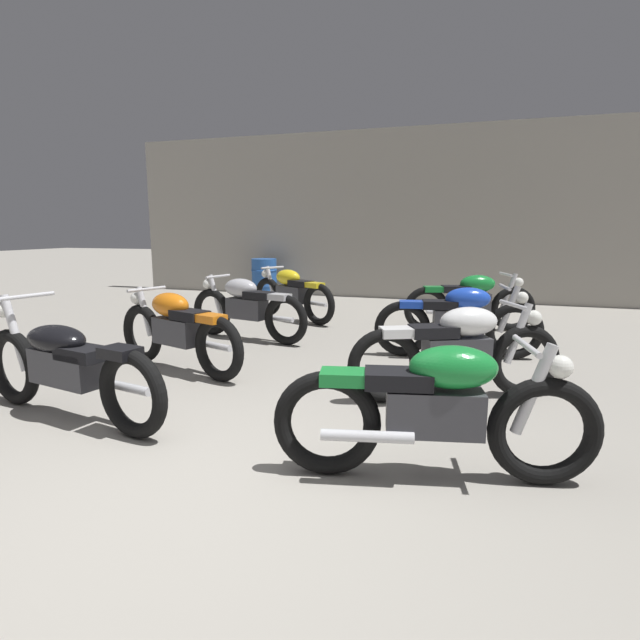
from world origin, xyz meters
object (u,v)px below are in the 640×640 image
(oil_drum, at_px, (264,278))
(motorcycle_left_row_0, at_px, (66,365))
(motorcycle_left_row_2, at_px, (246,307))
(motorcycle_left_row_1, at_px, (177,329))
(motorcycle_left_row_3, at_px, (292,293))
(motorcycle_right_row_3, at_px, (471,301))
(motorcycle_right_row_0, at_px, (436,408))
(motorcycle_right_row_2, at_px, (459,320))
(motorcycle_right_row_1, at_px, (458,350))

(oil_drum, bearing_deg, motorcycle_left_row_0, -77.71)
(motorcycle_left_row_2, distance_m, oil_drum, 4.56)
(motorcycle_left_row_2, bearing_deg, motorcycle_left_row_1, -90.33)
(motorcycle_left_row_2, relative_size, motorcycle_left_row_3, 1.08)
(motorcycle_left_row_0, relative_size, motorcycle_right_row_3, 1.13)
(motorcycle_left_row_1, distance_m, motorcycle_left_row_2, 1.66)
(motorcycle_left_row_1, relative_size, motorcycle_right_row_3, 1.00)
(motorcycle_right_row_0, distance_m, oil_drum, 8.78)
(motorcycle_right_row_3, bearing_deg, motorcycle_right_row_2, -92.66)
(motorcycle_left_row_0, relative_size, motorcycle_left_row_3, 1.20)
(motorcycle_left_row_1, relative_size, motorcycle_left_row_2, 0.98)
(motorcycle_left_row_3, bearing_deg, motorcycle_left_row_1, -90.89)
(motorcycle_left_row_1, xyz_separation_m, motorcycle_right_row_3, (2.93, 3.23, 0.00))
(motorcycle_right_row_0, height_order, motorcycle_right_row_3, same)
(motorcycle_right_row_0, distance_m, motorcycle_right_row_3, 4.84)
(motorcycle_right_row_3, height_order, oil_drum, motorcycle_right_row_3)
(motorcycle_right_row_3, bearing_deg, motorcycle_left_row_3, 179.03)
(motorcycle_right_row_0, height_order, motorcycle_right_row_1, same)
(motorcycle_left_row_0, bearing_deg, motorcycle_right_row_0, -2.12)
(motorcycle_left_row_2, distance_m, motorcycle_left_row_3, 1.62)
(motorcycle_right_row_1, relative_size, oil_drum, 2.15)
(motorcycle_left_row_2, xyz_separation_m, motorcycle_right_row_3, (2.93, 1.57, 0.00))
(motorcycle_left_row_3, relative_size, oil_drum, 2.11)
(motorcycle_right_row_3, bearing_deg, motorcycle_left_row_2, -151.75)
(motorcycle_right_row_1, relative_size, motorcycle_right_row_3, 0.96)
(motorcycle_left_row_3, xyz_separation_m, motorcycle_right_row_2, (2.80, -1.76, 0.00))
(motorcycle_left_row_0, distance_m, motorcycle_right_row_0, 2.91)
(motorcycle_left_row_3, height_order, motorcycle_right_row_2, same)
(motorcycle_right_row_0, bearing_deg, motorcycle_right_row_1, 88.54)
(motorcycle_right_row_0, bearing_deg, motorcycle_left_row_0, 177.88)
(motorcycle_left_row_0, distance_m, motorcycle_right_row_1, 3.29)
(motorcycle_right_row_0, bearing_deg, motorcycle_right_row_3, 89.42)
(motorcycle_left_row_2, bearing_deg, motorcycle_right_row_2, -2.73)
(motorcycle_right_row_2, bearing_deg, motorcycle_right_row_3, 87.34)
(motorcycle_left_row_3, bearing_deg, motorcycle_right_row_2, -32.06)
(oil_drum, bearing_deg, motorcycle_right_row_2, -44.31)
(motorcycle_left_row_1, height_order, motorcycle_right_row_0, same)
(motorcycle_right_row_0, bearing_deg, motorcycle_left_row_2, 131.32)
(motorcycle_left_row_0, bearing_deg, motorcycle_right_row_2, 46.43)
(motorcycle_left_row_0, xyz_separation_m, motorcycle_left_row_3, (0.08, 4.78, 0.01))
(motorcycle_right_row_0, xyz_separation_m, motorcycle_right_row_2, (-0.03, 3.14, 0.00))
(motorcycle_left_row_1, bearing_deg, motorcycle_right_row_1, -0.95)
(motorcycle_right_row_2, xyz_separation_m, oil_drum, (-4.50, 4.39, -0.03))
(motorcycle_left_row_2, bearing_deg, motorcycle_right_row_0, -48.68)
(motorcycle_right_row_0, distance_m, motorcycle_right_row_2, 3.14)
(motorcycle_right_row_0, xyz_separation_m, oil_drum, (-4.53, 7.53, -0.03))
(motorcycle_left_row_0, distance_m, oil_drum, 7.59)
(motorcycle_left_row_1, distance_m, motorcycle_right_row_2, 3.23)
(motorcycle_right_row_1, bearing_deg, motorcycle_left_row_2, 149.69)
(motorcycle_left_row_2, xyz_separation_m, motorcycle_right_row_1, (2.92, -1.70, 0.00))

